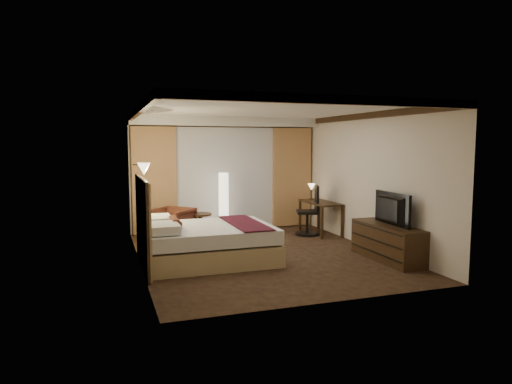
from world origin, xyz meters
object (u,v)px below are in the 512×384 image
object	(u,v)px
desk	(320,218)
television	(387,208)
side_table	(200,226)
office_chair	(307,210)
armchair	(172,223)
floor_lamp	(224,203)
bed	(209,243)
dresser	(387,242)

from	to	relation	value
desk	television	world-z (taller)	television
side_table	office_chair	distance (m)	2.45
armchair	desk	size ratio (longest dim) A/B	0.63
floor_lamp	bed	bearing A→B (deg)	-110.94
side_table	armchair	bearing A→B (deg)	-168.69
office_chair	dresser	xyz separation A→B (m)	(0.41, -2.51, -0.26)
bed	floor_lamp	size ratio (longest dim) A/B	1.56
side_table	television	distance (m)	4.10
dresser	armchair	bearing A→B (deg)	140.70
bed	armchair	bearing A→B (deg)	101.27
desk	office_chair	size ratio (longest dim) A/B	1.10
office_chair	television	bearing A→B (deg)	-62.18
desk	television	distance (m)	2.63
television	desk	bearing A→B (deg)	3.94
dresser	desk	bearing A→B (deg)	91.12
bed	dresser	size ratio (longest dim) A/B	1.36
desk	armchair	bearing A→B (deg)	175.67
bed	office_chair	distance (m)	3.10
floor_lamp	office_chair	xyz separation A→B (m)	(1.78, -0.73, -0.14)
office_chair	television	world-z (taller)	office_chair
side_table	desk	world-z (taller)	desk
bed	television	xyz separation A→B (m)	(3.04, -0.94, 0.62)
floor_lamp	office_chair	distance (m)	1.93
armchair	desk	world-z (taller)	armchair
floor_lamp	desk	bearing A→B (deg)	-17.54
desk	dresser	xyz separation A→B (m)	(0.05, -2.56, -0.06)
office_chair	floor_lamp	bearing A→B (deg)	177.15
dresser	television	size ratio (longest dim) A/B	1.52
dresser	bed	bearing A→B (deg)	163.04
floor_lamp	office_chair	bearing A→B (deg)	-22.16
side_table	dresser	size ratio (longest dim) A/B	0.34
desk	bed	bearing A→B (deg)	-151.69
floor_lamp	television	world-z (taller)	floor_lamp
armchair	television	world-z (taller)	television
floor_lamp	desk	world-z (taller)	floor_lamp
side_table	dresser	distance (m)	4.07
bed	side_table	size ratio (longest dim) A/B	4.05
bed	desk	world-z (taller)	desk
desk	dresser	distance (m)	2.56
armchair	dresser	bearing A→B (deg)	5.58
side_table	television	world-z (taller)	television
bed	armchair	world-z (taller)	armchair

